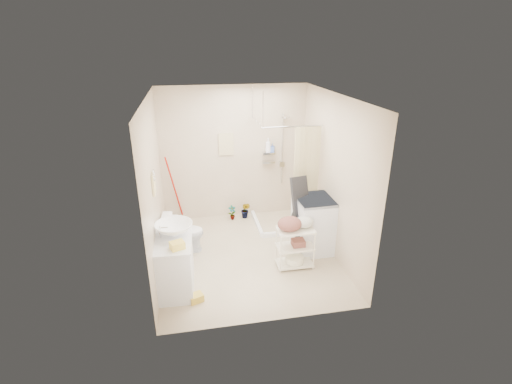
{
  "coord_description": "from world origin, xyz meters",
  "views": [
    {
      "loc": [
        -0.86,
        -5.27,
        3.33
      ],
      "look_at": [
        0.18,
        0.25,
        1.03
      ],
      "focal_mm": 26.0,
      "sensor_mm": 36.0,
      "label": 1
    }
  ],
  "objects_px": {
    "vanity": "(175,263)",
    "toilet": "(184,233)",
    "laundry_rack": "(295,244)",
    "washing_machine": "(315,224)"
  },
  "relations": [
    {
      "from": "toilet",
      "to": "washing_machine",
      "type": "relative_size",
      "value": 0.72
    },
    {
      "from": "toilet",
      "to": "laundry_rack",
      "type": "height_order",
      "value": "laundry_rack"
    },
    {
      "from": "toilet",
      "to": "washing_machine",
      "type": "bearing_deg",
      "value": -94.48
    },
    {
      "from": "washing_machine",
      "to": "laundry_rack",
      "type": "distance_m",
      "value": 0.65
    },
    {
      "from": "toilet",
      "to": "laundry_rack",
      "type": "bearing_deg",
      "value": -110.32
    },
    {
      "from": "washing_machine",
      "to": "laundry_rack",
      "type": "xyz_separation_m",
      "value": [
        -0.47,
        -0.45,
        -0.08
      ]
    },
    {
      "from": "washing_machine",
      "to": "laundry_rack",
      "type": "bearing_deg",
      "value": -137.98
    },
    {
      "from": "vanity",
      "to": "toilet",
      "type": "height_order",
      "value": "vanity"
    },
    {
      "from": "vanity",
      "to": "washing_machine",
      "type": "relative_size",
      "value": 0.98
    },
    {
      "from": "vanity",
      "to": "toilet",
      "type": "distance_m",
      "value": 1.03
    }
  ]
}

